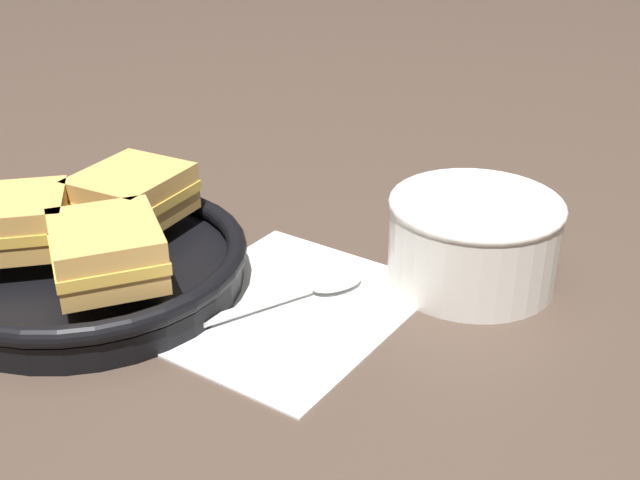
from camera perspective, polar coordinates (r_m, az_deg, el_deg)
The scene contains 8 objects.
ground_plane at distance 0.72m, azimuth 1.18°, elevation -3.60°, with size 4.00×4.00×0.00m, color #47382D.
napkin at distance 0.69m, azimuth -2.52°, elevation -4.76°, with size 0.24×0.21×0.00m.
soup_bowl at distance 0.73m, azimuth 10.88°, elevation 0.31°, with size 0.16×0.16×0.08m.
spoon at distance 0.71m, azimuth -0.45°, elevation -3.40°, with size 0.15×0.07×0.01m.
skillet at distance 0.75m, azimuth -16.22°, elevation -1.73°, with size 0.34×0.33×0.04m.
sandwich_near_left at distance 0.75m, azimuth -21.25°, elevation 1.20°, with size 0.13×0.13×0.05m.
sandwich_near_right at distance 0.67m, azimuth -14.93°, elevation -0.73°, with size 0.13×0.13×0.05m.
sandwich_far_left at distance 0.77m, azimuth -13.23°, elevation 3.14°, with size 0.12×0.10×0.05m.
Camera 1 is at (-0.49, -0.38, 0.37)m, focal length 45.00 mm.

